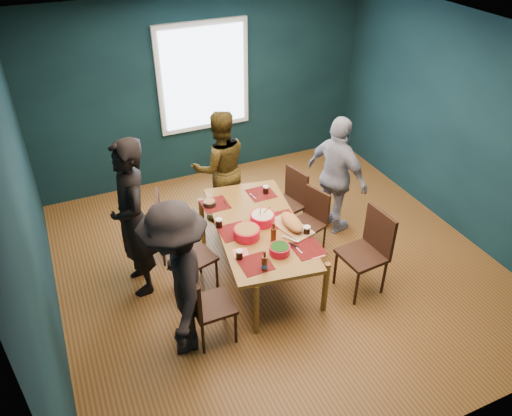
{
  "coord_description": "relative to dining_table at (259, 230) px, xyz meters",
  "views": [
    {
      "loc": [
        -2.12,
        -4.14,
        3.98
      ],
      "look_at": [
        -0.28,
        -0.01,
        0.92
      ],
      "focal_mm": 35.0,
      "sensor_mm": 36.0,
      "label": 1
    }
  ],
  "objects": [
    {
      "name": "person_far_left",
      "position": [
        -1.3,
        0.36,
        0.29
      ],
      "size": [
        0.46,
        0.68,
        1.84
      ],
      "primitive_type": "imported",
      "rotation": [
        0.0,
        0.0,
        4.74
      ],
      "color": "black",
      "rests_on": "floor"
    },
    {
      "name": "room",
      "position": [
        0.26,
        0.3,
        0.74
      ],
      "size": [
        5.01,
        5.01,
        2.71
      ],
      "color": "brown",
      "rests_on": "ground"
    },
    {
      "name": "chair_left_far",
      "position": [
        -0.86,
        0.72,
        -0.11
      ],
      "size": [
        0.49,
        0.49,
        0.88
      ],
      "rotation": [
        0.0,
        0.0,
        -0.26
      ],
      "color": "#321B10",
      "rests_on": "floor"
    },
    {
      "name": "beer_bottle_b",
      "position": [
        0.03,
        -0.32,
        0.16
      ],
      "size": [
        0.06,
        0.06,
        0.23
      ],
      "color": "#4C200D",
      "rests_on": "dining_table"
    },
    {
      "name": "person_near_left",
      "position": [
        -1.12,
        -0.67,
        0.21
      ],
      "size": [
        0.82,
        1.18,
        1.67
      ],
      "primitive_type": "imported",
      "rotation": [
        0.0,
        0.0,
        4.51
      ],
      "color": "black",
      "rests_on": "floor"
    },
    {
      "name": "chair_right_near",
      "position": [
        1.02,
        -0.7,
        -0.05
      ],
      "size": [
        0.48,
        0.48,
        0.99
      ],
      "rotation": [
        0.0,
        0.0,
        0.08
      ],
      "color": "#321B10",
      "rests_on": "floor"
    },
    {
      "name": "chair_left_near",
      "position": [
        -0.9,
        -0.71,
        -0.11
      ],
      "size": [
        0.4,
        0.4,
        0.89
      ],
      "rotation": [
        0.0,
        0.0,
        -0.0
      ],
      "color": "#321B10",
      "rests_on": "floor"
    },
    {
      "name": "cola_glass_c",
      "position": [
        0.36,
        0.58,
        0.12
      ],
      "size": [
        0.07,
        0.07,
        0.1
      ],
      "color": "black",
      "rests_on": "dining_table"
    },
    {
      "name": "chair_right_far",
      "position": [
        0.72,
        0.6,
        -0.11
      ],
      "size": [
        0.49,
        0.49,
        0.89
      ],
      "rotation": [
        0.0,
        0.0,
        0.25
      ],
      "color": "#321B10",
      "rests_on": "floor"
    },
    {
      "name": "cola_glass_a",
      "position": [
        -0.41,
        -0.45,
        0.12
      ],
      "size": [
        0.08,
        0.08,
        0.1
      ],
      "color": "black",
      "rests_on": "dining_table"
    },
    {
      "name": "dining_table",
      "position": [
        0.0,
        0.0,
        0.0
      ],
      "size": [
        1.18,
        1.94,
        0.69
      ],
      "rotation": [
        0.0,
        0.0,
        -0.15
      ],
      "color": "olive",
      "rests_on": "floor"
    },
    {
      "name": "chair_right_mid",
      "position": [
        0.79,
        0.17,
        -0.15
      ],
      "size": [
        0.47,
        0.47,
        0.82
      ],
      "rotation": [
        0.0,
        0.0,
        0.33
      ],
      "color": "#321B10",
      "rests_on": "floor"
    },
    {
      "name": "bowl_salad",
      "position": [
        -0.21,
        -0.15,
        0.13
      ],
      "size": [
        0.29,
        0.29,
        0.12
      ],
      "color": "red",
      "rests_on": "dining_table"
    },
    {
      "name": "small_bowl",
      "position": [
        -0.36,
        0.6,
        0.1
      ],
      "size": [
        0.16,
        0.16,
        0.06
      ],
      "color": "black",
      "rests_on": "dining_table"
    },
    {
      "name": "bowl_dumpling",
      "position": [
        0.06,
        0.03,
        0.13
      ],
      "size": [
        0.28,
        0.28,
        0.26
      ],
      "color": "red",
      "rests_on": "dining_table"
    },
    {
      "name": "cola_glass_b",
      "position": [
        0.41,
        -0.37,
        0.12
      ],
      "size": [
        0.08,
        0.08,
        0.11
      ],
      "color": "black",
      "rests_on": "dining_table"
    },
    {
      "name": "beer_bottle_a",
      "position": [
        -0.25,
        -0.71,
        0.15
      ],
      "size": [
        0.06,
        0.06,
        0.24
      ],
      "color": "#4C200D",
      "rests_on": "dining_table"
    },
    {
      "name": "cutting_board",
      "position": [
        0.32,
        -0.19,
        0.13
      ],
      "size": [
        0.37,
        0.64,
        0.14
      ],
      "rotation": [
        0.0,
        0.0,
        0.27
      ],
      "color": "tan",
      "rests_on": "dining_table"
    },
    {
      "name": "napkin_c",
      "position": [
        0.34,
        -0.7,
        0.07
      ],
      "size": [
        0.16,
        0.16,
        0.0
      ],
      "primitive_type": "cube",
      "rotation": [
        0.0,
        0.0,
        0.05
      ],
      "color": "#FF6E6B",
      "rests_on": "dining_table"
    },
    {
      "name": "person_back",
      "position": [
        0.02,
        1.26,
        0.15
      ],
      "size": [
        0.81,
        0.66,
        1.56
      ],
      "primitive_type": "imported",
      "rotation": [
        0.0,
        0.0,
        3.05
      ],
      "color": "black",
      "rests_on": "floor"
    },
    {
      "name": "cola_glass_d",
      "position": [
        -0.41,
        0.15,
        0.12
      ],
      "size": [
        0.08,
        0.08,
        0.11
      ],
      "color": "black",
      "rests_on": "dining_table"
    },
    {
      "name": "napkin_b",
      "position": [
        -0.37,
        -0.37,
        0.07
      ],
      "size": [
        0.18,
        0.18,
        0.0
      ],
      "primitive_type": "cube",
      "rotation": [
        0.0,
        0.0,
        -0.22
      ],
      "color": "#FF6E6B",
      "rests_on": "dining_table"
    },
    {
      "name": "bowl_herbs",
      "position": [
        -0.0,
        -0.54,
        0.12
      ],
      "size": [
        0.22,
        0.22,
        0.1
      ],
      "color": "red",
      "rests_on": "dining_table"
    },
    {
      "name": "person_right",
      "position": [
        1.27,
        0.43,
        0.17
      ],
      "size": [
        0.64,
        1.0,
        1.59
      ],
      "primitive_type": "imported",
      "rotation": [
        0.0,
        0.0,
        1.87
      ],
      "color": "white",
      "rests_on": "floor"
    },
    {
      "name": "chair_left_mid",
      "position": [
        -0.82,
        0.06,
        -0.12
      ],
      "size": [
        0.49,
        0.49,
        0.88
      ],
      "rotation": [
        0.0,
        0.0,
        0.26
      ],
      "color": "#321B10",
      "rests_on": "floor"
    },
    {
      "name": "napkin_a",
      "position": [
        0.35,
        0.09,
        0.07
      ],
      "size": [
        0.13,
        0.13,
        0.0
      ],
      "primitive_type": "cube",
      "rotation": [
        0.0,
        0.0,
        0.0
      ],
      "color": "#FF6E6B",
      "rests_on": "dining_table"
    }
  ]
}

